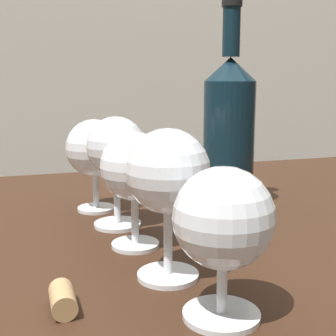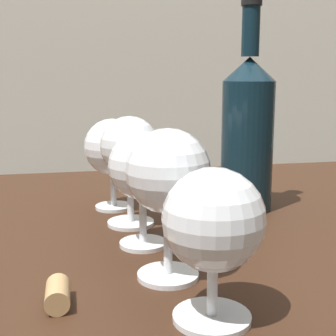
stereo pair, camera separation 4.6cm
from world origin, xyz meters
name	(u,v)px [view 1 (the left image)]	position (x,y,z in m)	size (l,w,h in m)	color
dining_table	(204,290)	(0.00, 0.00, 0.66)	(1.20, 0.77, 0.77)	#382114
wine_glass_port	(223,222)	(-0.09, -0.27, 0.86)	(0.08, 0.08, 0.13)	white
wine_glass_merlot	(168,175)	(-0.11, -0.18, 0.88)	(0.08, 0.08, 0.15)	white
wine_glass_amber	(134,168)	(-0.12, -0.08, 0.87)	(0.08, 0.08, 0.14)	white
wine_glass_chardonnay	(116,149)	(-0.13, 0.00, 0.88)	(0.08, 0.08, 0.15)	white
wine_glass_pinot	(95,150)	(-0.14, 0.09, 0.87)	(0.09, 0.09, 0.14)	white
wine_bottle	(229,130)	(0.05, 0.04, 0.89)	(0.08, 0.08, 0.31)	#0F232D
cork	(63,299)	(-0.22, -0.22, 0.78)	(0.02, 0.02, 0.04)	tan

